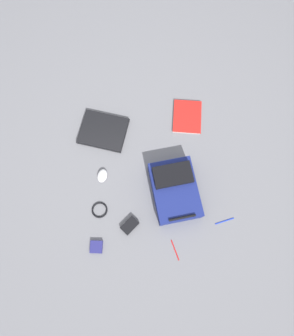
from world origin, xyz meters
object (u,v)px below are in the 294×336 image
at_px(pen_blue, 175,250).
at_px(computer_mouse, 102,176).
at_px(backpack, 174,190).
at_px(pen_black, 224,221).
at_px(cable_coil, 99,210).
at_px(book_comic, 187,117).
at_px(power_brick, 129,226).
at_px(earbud_pouch, 96,247).
at_px(laptop, 103,131).

bearing_deg(pen_blue, computer_mouse, -45.67).
relative_size(backpack, pen_blue, 3.32).
xyz_separation_m(pen_black, pen_blue, (0.34, 0.19, -0.00)).
bearing_deg(cable_coil, book_comic, -132.55).
bearing_deg(backpack, cable_coil, 13.68).
bearing_deg(computer_mouse, pen_blue, 145.21).
distance_m(computer_mouse, power_brick, 0.39).
distance_m(backpack, earbud_pouch, 0.64).
height_order(pen_black, pen_blue, same).
relative_size(backpack, power_brick, 4.01).
distance_m(computer_mouse, pen_black, 0.89).
bearing_deg(pen_black, computer_mouse, -20.86).
xyz_separation_m(computer_mouse, cable_coil, (0.01, 0.24, -0.01)).
distance_m(cable_coil, pen_black, 0.85).
bearing_deg(backpack, pen_black, 148.78).
bearing_deg(earbud_pouch, computer_mouse, -93.08).
bearing_deg(earbud_pouch, pen_black, -169.32).
bearing_deg(backpack, power_brick, 37.29).
distance_m(laptop, earbud_pouch, 0.81).
distance_m(laptop, pen_blue, 0.97).
xyz_separation_m(pen_black, earbud_pouch, (0.86, 0.16, 0.01)).
bearing_deg(computer_mouse, backpack, 178.05).
relative_size(laptop, power_brick, 3.39).
bearing_deg(laptop, pen_blue, 120.60).
height_order(power_brick, pen_blue, power_brick).
height_order(backpack, power_brick, backpack).
bearing_deg(pen_blue, power_brick, -28.28).
bearing_deg(book_comic, pen_blue, 82.78).
bearing_deg(cable_coil, earbud_pouch, 87.10).
height_order(book_comic, earbud_pouch, earbud_pouch).
height_order(laptop, earbud_pouch, laptop).
xyz_separation_m(power_brick, pen_blue, (-0.30, 0.16, -0.01)).
xyz_separation_m(computer_mouse, pen_blue, (-0.49, 0.50, -0.01)).
bearing_deg(power_brick, pen_blue, 151.72).
bearing_deg(pen_black, cable_coil, -5.45).
bearing_deg(power_brick, book_comic, -118.03).
bearing_deg(book_comic, backpack, 78.12).
bearing_deg(pen_black, power_brick, 2.30).
relative_size(cable_coil, earbud_pouch, 1.36).
height_order(book_comic, pen_blue, book_comic).
bearing_deg(pen_blue, book_comic, -97.22).
bearing_deg(earbud_pouch, backpack, -144.88).
distance_m(pen_black, earbud_pouch, 0.87).
distance_m(book_comic, pen_blue, 0.95).
distance_m(laptop, computer_mouse, 0.34).
height_order(pen_black, earbud_pouch, earbud_pouch).
height_order(pen_blue, earbud_pouch, earbud_pouch).
bearing_deg(pen_black, backpack, -31.22).
height_order(power_brick, pen_black, power_brick).
relative_size(laptop, pen_blue, 2.80).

